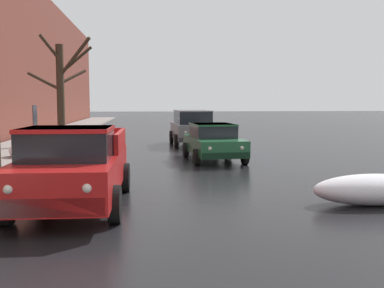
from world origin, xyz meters
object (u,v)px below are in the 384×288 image
(pickup_truck_red_approaching_near_lane, at_px, (74,167))
(suv_grey_parked_kerbside_mid, at_px, (192,126))
(bare_tree_mid_block, at_px, (62,89))
(sedan_green_parked_kerbside_close, at_px, (213,141))

(pickup_truck_red_approaching_near_lane, xyz_separation_m, suv_grey_parked_kerbside_mid, (3.88, 13.34, 0.11))
(bare_tree_mid_block, xyz_separation_m, pickup_truck_red_approaching_near_lane, (2.59, -12.71, -2.01))
(bare_tree_mid_block, height_order, pickup_truck_red_approaching_near_lane, bare_tree_mid_block)
(pickup_truck_red_approaching_near_lane, bearing_deg, suv_grey_parked_kerbside_mid, 73.80)
(pickup_truck_red_approaching_near_lane, distance_m, sedan_green_parked_kerbside_close, 8.32)
(pickup_truck_red_approaching_near_lane, xyz_separation_m, sedan_green_parked_kerbside_close, (4.08, 7.24, -0.13))
(pickup_truck_red_approaching_near_lane, relative_size, suv_grey_parked_kerbside_mid, 1.13)
(bare_tree_mid_block, xyz_separation_m, suv_grey_parked_kerbside_mid, (6.46, 0.63, -1.90))
(pickup_truck_red_approaching_near_lane, bearing_deg, bare_tree_mid_block, 101.51)
(bare_tree_mid_block, bearing_deg, suv_grey_parked_kerbside_mid, 5.55)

